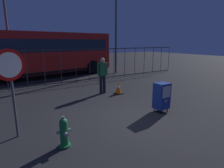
# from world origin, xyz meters

# --- Properties ---
(ground_plane) EXTENTS (60.00, 60.00, 0.00)m
(ground_plane) POSITION_xyz_m (0.00, 0.00, 0.00)
(ground_plane) COLOR #262628
(fire_hydrant) EXTENTS (0.33, 0.32, 0.75)m
(fire_hydrant) POSITION_xyz_m (-2.04, -0.39, 0.35)
(fire_hydrant) COLOR #1E7238
(fire_hydrant) RESTS_ON ground_plane
(newspaper_box_primary) EXTENTS (0.48, 0.42, 1.02)m
(newspaper_box_primary) POSITION_xyz_m (1.53, -0.04, 0.57)
(newspaper_box_primary) COLOR black
(newspaper_box_primary) RESTS_ON ground_plane
(stop_sign) EXTENTS (0.71, 0.31, 2.23)m
(stop_sign) POSITION_xyz_m (-2.90, 0.70, 1.60)
(stop_sign) COLOR #4C4F54
(stop_sign) RESTS_ON ground_plane
(pedestrian) EXTENTS (0.55, 0.22, 1.67)m
(pedestrian) POSITION_xyz_m (1.02, 3.12, 0.95)
(pedestrian) COLOR black
(pedestrian) RESTS_ON ground_plane
(traffic_cone) EXTENTS (0.36, 0.36, 0.53)m
(traffic_cone) POSITION_xyz_m (1.58, 2.63, 0.26)
(traffic_cone) COLOR black
(traffic_cone) RESTS_ON ground_plane
(fence_barrier) EXTENTS (18.03, 0.04, 2.00)m
(fence_barrier) POSITION_xyz_m (-0.00, 6.06, 1.02)
(fence_barrier) COLOR #2D2D33
(fence_barrier) RESTS_ON ground_plane
(bus_near) EXTENTS (10.73, 3.81, 3.00)m
(bus_near) POSITION_xyz_m (-0.63, 9.06, 1.71)
(bus_near) COLOR red
(bus_near) RESTS_ON ground_plane
(street_light_near_left) EXTENTS (0.32, 0.32, 6.94)m
(street_light_near_left) POSITION_xyz_m (4.83, 7.66, 4.03)
(street_light_near_left) COLOR #4C4F54
(street_light_near_left) RESTS_ON ground_plane
(street_light_near_right) EXTENTS (0.32, 0.32, 7.11)m
(street_light_near_right) POSITION_xyz_m (-2.21, 9.04, 4.12)
(street_light_near_right) COLOR #4C4F54
(street_light_near_right) RESTS_ON ground_plane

